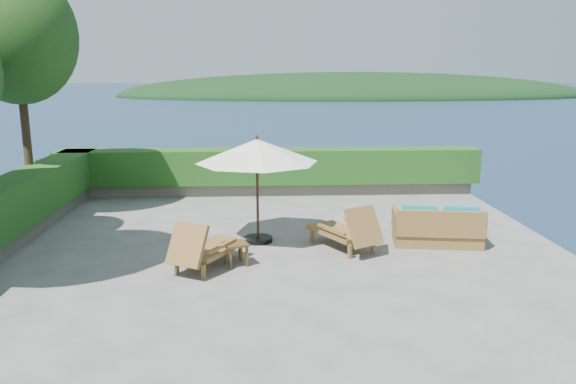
{
  "coord_description": "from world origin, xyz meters",
  "views": [
    {
      "loc": [
        -0.28,
        -10.8,
        3.62
      ],
      "look_at": [
        0.3,
        0.8,
        1.1
      ],
      "focal_mm": 35.0,
      "sensor_mm": 36.0,
      "label": 1
    }
  ],
  "objects_px": {
    "side_table": "(236,247)",
    "wicker_loveseat": "(437,229)",
    "lounge_right": "(347,230)",
    "patio_umbrella": "(257,152)",
    "lounge_left": "(205,247)"
  },
  "relations": [
    {
      "from": "lounge_left",
      "to": "wicker_loveseat",
      "type": "bearing_deg",
      "value": 43.8
    },
    {
      "from": "lounge_left",
      "to": "lounge_right",
      "type": "bearing_deg",
      "value": 48.55
    },
    {
      "from": "lounge_right",
      "to": "side_table",
      "type": "height_order",
      "value": "lounge_right"
    },
    {
      "from": "patio_umbrella",
      "to": "lounge_left",
      "type": "xyz_separation_m",
      "value": [
        -0.98,
        -1.63,
        -1.55
      ]
    },
    {
      "from": "lounge_right",
      "to": "lounge_left",
      "type": "bearing_deg",
      "value": 169.25
    },
    {
      "from": "side_table",
      "to": "patio_umbrella",
      "type": "bearing_deg",
      "value": 74.49
    },
    {
      "from": "lounge_right",
      "to": "wicker_loveseat",
      "type": "bearing_deg",
      "value": -22.59
    },
    {
      "from": "patio_umbrella",
      "to": "lounge_right",
      "type": "height_order",
      "value": "patio_umbrella"
    },
    {
      "from": "side_table",
      "to": "wicker_loveseat",
      "type": "bearing_deg",
      "value": 14.7
    },
    {
      "from": "lounge_left",
      "to": "side_table",
      "type": "xyz_separation_m",
      "value": [
        0.56,
        0.13,
        -0.04
      ]
    },
    {
      "from": "patio_umbrella",
      "to": "side_table",
      "type": "height_order",
      "value": "patio_umbrella"
    },
    {
      "from": "side_table",
      "to": "wicker_loveseat",
      "type": "xyz_separation_m",
      "value": [
        4.21,
        1.11,
        -0.02
      ]
    },
    {
      "from": "lounge_right",
      "to": "wicker_loveseat",
      "type": "relative_size",
      "value": 0.94
    },
    {
      "from": "lounge_right",
      "to": "wicker_loveseat",
      "type": "distance_m",
      "value": 1.99
    },
    {
      "from": "lounge_left",
      "to": "side_table",
      "type": "height_order",
      "value": "lounge_left"
    }
  ]
}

